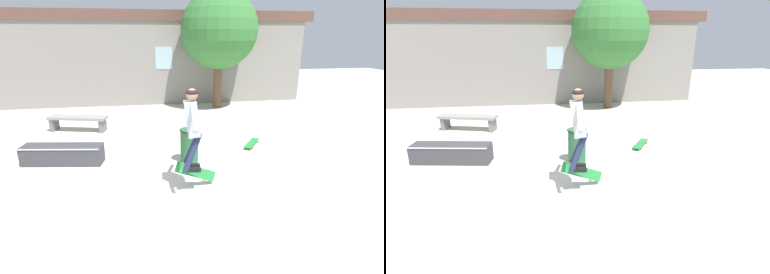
% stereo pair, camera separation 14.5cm
% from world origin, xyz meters
% --- Properties ---
extents(ground_plane, '(40.00, 40.00, 0.00)m').
position_xyz_m(ground_plane, '(0.00, 0.00, 0.00)').
color(ground_plane, beige).
extents(building_backdrop, '(14.20, 0.52, 4.64)m').
position_xyz_m(building_backdrop, '(0.03, 8.22, 1.98)').
color(building_backdrop, gray).
rests_on(building_backdrop, ground_plane).
extents(tree_right, '(2.99, 2.99, 4.53)m').
position_xyz_m(tree_right, '(2.75, 7.14, 3.02)').
color(tree_right, brown).
rests_on(tree_right, ground_plane).
extents(park_bench, '(1.86, 0.90, 0.47)m').
position_xyz_m(park_bench, '(-2.31, 4.69, 0.35)').
color(park_bench, gray).
rests_on(park_bench, ground_plane).
extents(skate_ledge, '(1.88, 0.75, 0.44)m').
position_xyz_m(skate_ledge, '(-2.18, 2.14, 0.22)').
color(skate_ledge, '#38383D').
rests_on(skate_ledge, ground_plane).
extents(trash_bin, '(0.45, 0.45, 0.81)m').
position_xyz_m(trash_bin, '(0.74, 1.73, 0.43)').
color(trash_bin, '#235633').
rests_on(trash_bin, ground_plane).
extents(skater, '(0.39, 1.36, 1.55)m').
position_xyz_m(skater, '(0.59, 0.41, 1.35)').
color(skater, '#9EA8B2').
extents(skateboard_flipping, '(0.86, 0.28, 0.53)m').
position_xyz_m(skateboard_flipping, '(0.67, 0.50, 0.33)').
color(skateboard_flipping, '#237F38').
extents(skateboard_resting, '(0.66, 0.82, 0.08)m').
position_xyz_m(skateboard_resting, '(2.59, 2.56, 0.07)').
color(skateboard_resting, '#237F38').
rests_on(skateboard_resting, ground_plane).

